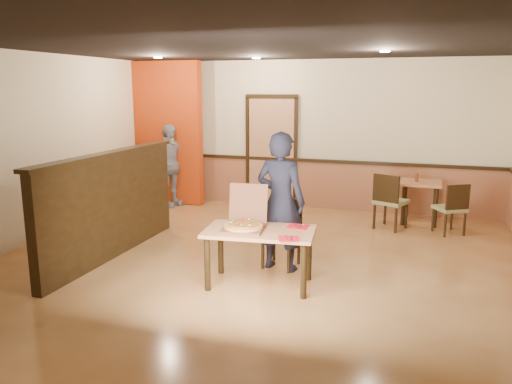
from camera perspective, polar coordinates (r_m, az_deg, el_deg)
floor at (r=6.58m, az=-0.06°, el=-8.48°), size 7.00×7.00×0.00m
ceiling at (r=6.19m, az=-0.06°, el=16.63°), size 7.00×7.00×0.00m
wall_back at (r=9.60m, az=6.49°, el=6.48°), size 7.00×0.00×7.00m
wall_left at (r=8.03m, az=-24.62°, el=4.45°), size 0.00×7.00×7.00m
wainscot_back at (r=9.70m, az=6.32°, el=0.87°), size 7.00×0.04×0.90m
chair_rail_back at (r=9.60m, az=6.36°, el=3.61°), size 7.00×0.06×0.06m
back_door at (r=9.79m, az=1.78°, el=4.59°), size 0.90×0.06×2.10m
booth_partition at (r=7.06m, az=-16.22°, el=-1.31°), size 0.20×3.10×1.44m
red_accent_panel at (r=10.12m, az=-10.52°, el=6.64°), size 1.60×0.20×2.78m
spot_a at (r=8.76m, az=-11.14°, el=14.88°), size 0.14×0.14×0.02m
spot_b at (r=8.81m, az=0.05°, el=15.07°), size 0.14×0.14×0.02m
spot_c at (r=7.40m, az=14.53°, el=15.33°), size 0.14×0.14×0.02m
main_table at (r=5.80m, az=0.41°, el=-5.35°), size 1.33×0.85×0.67m
diner_chair at (r=6.49m, az=3.13°, el=-4.33°), size 0.49×0.49×0.87m
side_chair_left at (r=8.38m, az=14.99°, el=-0.81°), size 0.60×0.60×0.93m
side_chair_right at (r=8.41m, az=21.50°, el=-1.57°), size 0.56×0.56×0.83m
side_table at (r=8.96m, az=18.28°, el=0.05°), size 0.68×0.68×0.72m
diner at (r=6.26m, az=2.83°, el=-1.11°), size 0.70×0.51×1.76m
passerby at (r=9.83m, az=-9.88°, el=3.01°), size 0.72×1.02×1.61m
pizza_box at (r=5.79m, az=-1.34°, el=-3.65°), size 0.52×0.60×0.49m
pizza at (r=5.75m, az=-1.45°, el=-3.91°), size 0.59×0.59×0.03m
napkin_near at (r=5.44m, az=3.76°, el=-5.33°), size 0.27×0.27×0.01m
napkin_far at (r=5.92m, az=4.83°, el=-3.95°), size 0.25×0.25×0.01m
condiment at (r=8.88m, az=17.90°, el=1.58°), size 0.06×0.06×0.14m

